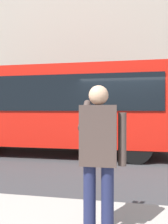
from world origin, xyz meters
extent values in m
plane|color=#38383A|center=(0.00, 0.00, 0.00)|extent=(60.00, 60.00, 0.00)
cube|color=#A89E8E|center=(0.00, -6.80, 6.00)|extent=(28.00, 0.80, 12.00)
cube|color=red|center=(2.63, -0.63, 1.70)|extent=(9.00, 2.50, 2.60)
cube|color=black|center=(2.63, 0.63, 2.10)|extent=(7.60, 0.06, 1.10)
cylinder|color=black|center=(-0.37, -1.73, 0.50)|extent=(1.00, 0.28, 1.00)
cylinder|color=black|center=(-0.37, 0.47, 0.50)|extent=(1.00, 0.28, 1.00)
cylinder|color=#1E2347|center=(0.21, 4.45, 0.56)|extent=(0.14, 0.14, 0.82)
cylinder|color=#1E2347|center=(0.41, 4.45, 0.56)|extent=(0.14, 0.14, 0.82)
cube|color=#473833|center=(0.31, 4.45, 1.30)|extent=(0.40, 0.24, 0.66)
sphere|color=#D8A884|center=(0.31, 4.45, 1.74)|extent=(0.22, 0.22, 0.22)
cylinder|color=#473833|center=(0.05, 4.45, 1.26)|extent=(0.09, 0.09, 0.58)
cylinder|color=#473833|center=(0.49, 4.29, 1.52)|extent=(0.09, 0.48, 0.37)
cube|color=black|center=(0.41, 4.15, 1.72)|extent=(0.07, 0.01, 0.14)
camera|label=1|loc=(0.08, 6.76, 1.58)|focal=33.50mm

